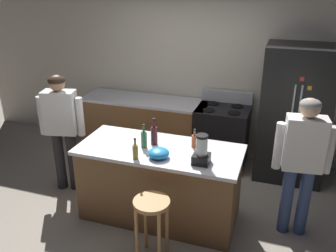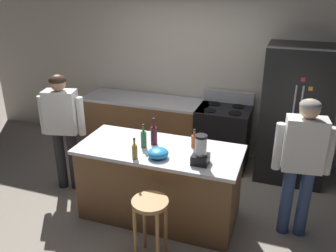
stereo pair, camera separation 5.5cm
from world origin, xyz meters
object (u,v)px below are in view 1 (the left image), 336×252
Objects in this scene: stove_range at (222,136)px; blender_appliance at (201,152)px; bottle_olive_oil at (144,139)px; mixing_bowl at (159,153)px; refrigerator at (294,114)px; bottle_cooking_sauce at (194,140)px; bottle_wine at (154,135)px; kitchen_island at (160,183)px; bottle_vinegar at (135,151)px; person_by_island_left at (62,123)px; bar_stool at (152,214)px; person_by_sink_right at (302,156)px.

blender_appliance reaches higher than stove_range.
bottle_olive_oil reaches higher than mixing_bowl.
refrigerator is 2.17m from mixing_bowl.
bottle_wine is (-0.45, -0.08, 0.04)m from bottle_cooking_sauce.
blender_appliance is (-0.89, -1.69, 0.10)m from refrigerator.
kitchen_island is at bearing -155.95° from bottle_cooking_sauce.
bottle_wine is 0.40m from bottle_vinegar.
person_by_island_left is at bearing 169.69° from bottle_olive_oil.
bar_stool is at bearing -97.00° from stove_range.
stove_range is 3.42× the size of blender_appliance.
bottle_cooking_sauce is 0.95× the size of mixing_bowl.
person_by_sink_right is 1.74m from bottle_vinegar.
bottle_cooking_sauce is (-0.16, 0.35, -0.05)m from blender_appliance.
blender_appliance is 0.69m from bottle_vinegar.
refrigerator is 2.40m from bottle_vinegar.
bottle_wine reaches higher than bottle_vinegar.
bottle_vinegar reaches higher than stove_range.
kitchen_island is at bearing -172.40° from person_by_sink_right.
person_by_sink_right reaches higher than bottle_olive_oil.
refrigerator is 6.80× the size of bottle_olive_oil.
refrigerator is 1.18× the size of person_by_sink_right.
bottle_wine is (-0.09, 0.08, 0.57)m from kitchen_island.
stove_range is at bearing 178.54° from refrigerator.
stove_range is 1.84m from mixing_bowl.
blender_appliance is at bearing -19.95° from kitchen_island.
refrigerator is at bearing 43.31° from bottle_wine.
bottle_wine is at bearing 118.70° from mixing_bowl.
stove_range is at bearing 72.10° from bottle_vinegar.
bottle_olive_oil is at bearing -111.45° from stove_range.
person_by_sink_right is (1.07, -1.32, 0.49)m from stove_range.
person_by_sink_right is 5.02× the size of bottle_wine.
bar_stool is at bearing -29.60° from person_by_island_left.
bottle_wine is at bearing 54.20° from bottle_olive_oil.
bottle_vinegar is 0.28m from bottle_olive_oil.
bottle_vinegar is (-0.06, -0.39, -0.03)m from bottle_wine.
person_by_island_left is 1.84m from bar_stool.
person_by_island_left is 1.34m from bottle_vinegar.
person_by_island_left reaches higher than bottle_olive_oil.
stove_range is at bearing 83.00° from bar_stool.
bar_stool is 0.65m from mixing_bowl.
bar_stool is at bearing -102.70° from bottle_cooking_sauce.
bottle_cooking_sauce is (1.75, -0.03, 0.03)m from person_by_island_left.
bottle_olive_oil is 0.30m from mixing_bowl.
bottle_olive_oil is (-1.68, -0.23, 0.05)m from person_by_sink_right.
stove_range is 2.32m from person_by_island_left.
kitchen_island is at bearing 9.66° from bottle_olive_oil.
person_by_sink_right reaches higher than stove_range.
bottle_cooking_sauce is 0.78× the size of bottle_olive_oil.
bottle_cooking_sauce is at bearing 77.30° from bar_stool.
bottle_wine reaches higher than stove_range.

